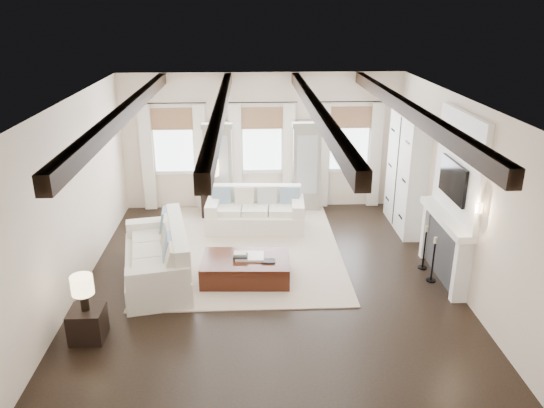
{
  "coord_description": "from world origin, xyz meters",
  "views": [
    {
      "loc": [
        -0.32,
        -8.35,
        4.65
      ],
      "look_at": [
        0.1,
        0.84,
        1.15
      ],
      "focal_mm": 35.0,
      "sensor_mm": 36.0,
      "label": 1
    }
  ],
  "objects_px": {
    "sofa_back": "(255,212)",
    "side_table_back": "(212,202)",
    "sofa_left": "(160,258)",
    "ottoman": "(246,269)",
    "side_table_front": "(88,324)"
  },
  "relations": [
    {
      "from": "side_table_front",
      "to": "side_table_back",
      "type": "distance_m",
      "value": 5.0
    },
    {
      "from": "ottoman",
      "to": "side_table_front",
      "type": "height_order",
      "value": "side_table_front"
    },
    {
      "from": "sofa_back",
      "to": "side_table_back",
      "type": "bearing_deg",
      "value": 143.15
    },
    {
      "from": "sofa_back",
      "to": "side_table_front",
      "type": "relative_size",
      "value": 4.42
    },
    {
      "from": "sofa_left",
      "to": "side_table_back",
      "type": "height_order",
      "value": "sofa_left"
    },
    {
      "from": "ottoman",
      "to": "side_table_front",
      "type": "relative_size",
      "value": 3.2
    },
    {
      "from": "sofa_left",
      "to": "side_table_front",
      "type": "distance_m",
      "value": 1.96
    },
    {
      "from": "ottoman",
      "to": "side_table_back",
      "type": "distance_m",
      "value": 3.18
    },
    {
      "from": "sofa_back",
      "to": "sofa_left",
      "type": "height_order",
      "value": "sofa_left"
    },
    {
      "from": "ottoman",
      "to": "sofa_back",
      "type": "bearing_deg",
      "value": 87.37
    },
    {
      "from": "sofa_back",
      "to": "sofa_left",
      "type": "distance_m",
      "value": 2.82
    },
    {
      "from": "sofa_back",
      "to": "sofa_left",
      "type": "relative_size",
      "value": 0.86
    },
    {
      "from": "ottoman",
      "to": "side_table_back",
      "type": "height_order",
      "value": "side_table_back"
    },
    {
      "from": "sofa_back",
      "to": "ottoman",
      "type": "relative_size",
      "value": 1.38
    },
    {
      "from": "side_table_front",
      "to": "sofa_left",
      "type": "bearing_deg",
      "value": 65.76
    }
  ]
}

